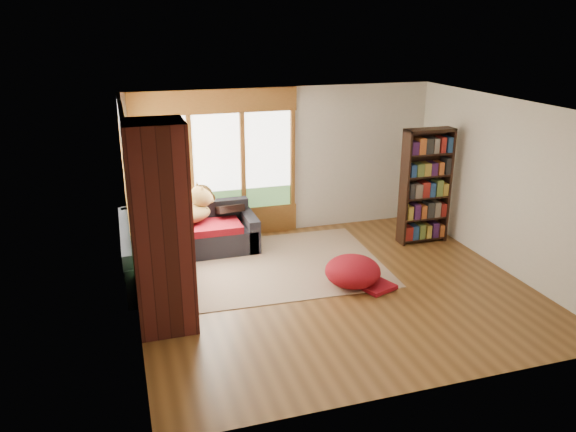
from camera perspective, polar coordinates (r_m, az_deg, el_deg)
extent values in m
plane|color=brown|center=(8.22, 4.69, -7.27)|extent=(5.50, 5.50, 0.00)
plane|color=white|center=(7.44, 5.24, 10.96)|extent=(5.50, 5.50, 0.00)
cube|color=silver|center=(10.00, -0.41, 5.59)|extent=(5.50, 0.04, 2.60)
cube|color=silver|center=(5.65, 14.47, -6.10)|extent=(5.50, 0.04, 2.60)
cube|color=silver|center=(7.21, -15.79, -0.64)|extent=(0.04, 5.00, 2.60)
cube|color=silver|center=(9.10, 21.26, 2.87)|extent=(0.04, 5.00, 2.60)
cube|color=brown|center=(9.69, -7.19, 5.30)|extent=(2.82, 0.10, 1.90)
cube|color=white|center=(9.69, -7.19, 5.30)|extent=(2.54, 0.09, 1.62)
cube|color=brown|center=(8.33, -15.93, 2.39)|extent=(0.10, 2.62, 1.90)
cube|color=white|center=(8.33, -15.93, 2.39)|extent=(0.09, 2.36, 1.62)
cube|color=#73945B|center=(9.04, -16.17, 6.28)|extent=(0.03, 0.72, 0.90)
cube|color=#471914|center=(6.89, -12.78, -1.31)|extent=(0.70, 0.70, 2.60)
cube|color=black|center=(9.58, -9.11, -2.13)|extent=(2.20, 0.90, 0.42)
cube|color=black|center=(9.77, -9.54, 0.77)|extent=(2.20, 0.20, 0.38)
cube|color=black|center=(9.71, -3.30, -1.03)|extent=(0.20, 0.90, 0.60)
cube|color=maroon|center=(9.36, -9.69, -0.91)|extent=(1.90, 0.66, 0.12)
cube|color=black|center=(8.92, -12.62, -4.02)|extent=(0.90, 2.20, 0.42)
cube|color=black|center=(8.76, -15.09, -1.84)|extent=(0.20, 2.20, 0.38)
cube|color=black|center=(7.97, -12.01, -6.16)|extent=(0.90, 0.20, 0.60)
cube|color=maroon|center=(8.50, -11.73, -3.16)|extent=(0.66, 1.20, 0.12)
cube|color=maroon|center=(9.38, -12.35, -1.03)|extent=(0.66, 0.66, 0.12)
cube|color=beige|center=(8.91, -1.28, -4.99)|extent=(3.37, 2.63, 0.01)
cube|color=black|center=(10.04, 15.78, 3.09)|extent=(0.04, 0.28, 1.98)
cube|color=black|center=(9.63, 11.71, 2.75)|extent=(0.04, 0.28, 1.98)
cube|color=black|center=(9.94, 13.41, 3.13)|extent=(0.85, 0.02, 1.98)
cube|color=black|center=(10.12, 13.37, -2.14)|extent=(0.77, 0.26, 0.03)
cube|color=black|center=(9.99, 13.54, -0.13)|extent=(0.77, 0.26, 0.03)
cube|color=black|center=(9.88, 13.71, 1.93)|extent=(0.77, 0.26, 0.03)
cube|color=black|center=(9.78, 13.88, 4.04)|extent=(0.77, 0.26, 0.03)
cube|color=black|center=(9.69, 14.06, 6.19)|extent=(0.77, 0.26, 0.03)
cube|color=black|center=(9.61, 14.24, 8.37)|extent=(0.77, 0.26, 0.03)
cube|color=#726659|center=(9.81, 13.85, 2.89)|extent=(0.73, 0.20, 1.82)
ellipsoid|color=maroon|center=(8.23, 6.60, -5.52)|extent=(0.93, 0.93, 0.44)
ellipsoid|color=brown|center=(9.26, -10.64, 0.69)|extent=(1.03, 0.80, 0.31)
sphere|color=brown|center=(9.32, -8.77, 1.90)|extent=(0.45, 0.45, 0.37)
cone|color=brown|center=(9.26, -9.17, 2.72)|extent=(0.17, 0.17, 0.16)
ellipsoid|color=#36291A|center=(8.62, -11.67, -1.16)|extent=(0.47, 0.71, 0.24)
sphere|color=#36291A|center=(8.83, -11.88, 0.10)|extent=(0.29, 0.29, 0.29)
cone|color=#36291A|center=(8.75, -11.90, 0.71)|extent=(0.11, 0.11, 0.12)
cube|color=black|center=(9.70, -5.37, 1.78)|extent=(0.45, 0.12, 0.45)
cube|color=black|center=(9.60, -8.88, 1.45)|extent=(0.45, 0.12, 0.45)
cube|color=black|center=(9.09, -14.23, 0.05)|extent=(0.45, 0.12, 0.45)
cube|color=black|center=(8.05, -13.73, -2.42)|extent=(0.45, 0.12, 0.45)
cube|color=maroon|center=(9.54, -12.44, 1.11)|extent=(0.42, 0.12, 0.42)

